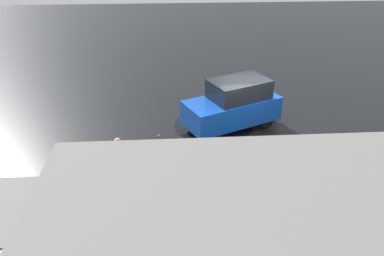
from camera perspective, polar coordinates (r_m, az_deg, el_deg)
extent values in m
plane|color=black|center=(15.57, 9.25, -0.70)|extent=(60.00, 60.00, 0.00)
cube|color=slate|center=(12.19, 13.41, -10.21)|extent=(24.00, 3.20, 0.04)
cube|color=blue|center=(15.52, 6.05, 2.73)|extent=(4.25, 3.16, 0.99)
cube|color=#1E232B|center=(15.33, 7.19, 5.93)|extent=(2.75, 2.33, 0.77)
cylinder|color=black|center=(14.59, 3.28, -1.11)|extent=(0.64, 0.45, 0.60)
cylinder|color=black|center=(15.67, 0.59, 1.14)|extent=(0.64, 0.45, 0.60)
cylinder|color=black|center=(15.94, 11.23, 1.05)|extent=(0.64, 0.45, 0.60)
cylinder|color=black|center=(16.94, 8.26, 3.01)|extent=(0.64, 0.45, 0.60)
cylinder|color=red|center=(12.73, -6.14, -6.02)|extent=(0.22, 0.22, 0.62)
sphere|color=red|center=(12.53, -6.23, -4.65)|extent=(0.26, 0.26, 0.26)
cylinder|color=red|center=(12.68, -5.44, -5.72)|extent=(0.10, 0.09, 0.09)
cylinder|color=red|center=(12.70, -6.89, -5.76)|extent=(0.10, 0.09, 0.09)
cylinder|color=#2D2D2D|center=(12.89, -6.08, -7.05)|extent=(0.31, 0.31, 0.06)
cube|color=#1E8C4C|center=(12.19, -11.11, -3.56)|extent=(0.31, 0.40, 0.55)
sphere|color=tan|center=(12.00, -11.28, -2.00)|extent=(0.22, 0.22, 0.22)
cylinder|color=#1E1E2D|center=(12.65, -10.87, -6.05)|extent=(0.13, 0.13, 0.85)
cylinder|color=#1E1E2D|center=(12.50, -10.77, -6.50)|extent=(0.13, 0.13, 0.85)
cylinder|color=#1E8C4C|center=(12.40, -11.24, -3.00)|extent=(0.09, 0.09, 0.50)
cylinder|color=#1E8C4C|center=(11.99, -10.98, -4.14)|extent=(0.09, 0.09, 0.50)
cylinder|color=#B7BABF|center=(11.67, 24.44, -11.13)|extent=(0.04, 0.04, 1.05)
cylinder|color=#B7BABF|center=(11.10, 17.72, -11.95)|extent=(0.04, 0.04, 1.05)
cylinder|color=#B7BABF|center=(10.69, 10.32, -12.67)|extent=(0.04, 0.04, 1.05)
cylinder|color=#B7BABF|center=(10.46, 2.44, -13.20)|extent=(0.04, 0.04, 1.05)
cylinder|color=#B7BABF|center=(11.09, 21.59, -9.66)|extent=(7.19, 0.04, 0.04)
cylinder|color=#B7BABF|center=(11.34, 21.22, -11.34)|extent=(7.19, 0.04, 0.04)
cylinder|color=#4C4C51|center=(10.95, -4.85, -6.63)|extent=(0.07, 0.07, 2.40)
cube|color=black|center=(10.44, -5.06, -2.35)|extent=(0.04, 0.44, 0.44)
cylinder|color=black|center=(15.99, 3.22, 0.48)|extent=(3.32, 3.32, 0.01)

